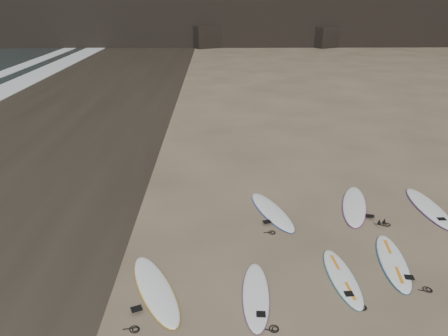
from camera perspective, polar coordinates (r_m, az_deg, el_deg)
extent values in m
plane|color=#897559|center=(11.34, 24.40, -11.75)|extent=(240.00, 240.00, 0.00)
cube|color=#383026|center=(21.02, -24.27, 3.57)|extent=(12.00, 200.00, 0.01)
cube|color=black|center=(55.13, 12.69, 16.39)|extent=(4.23, 4.46, 2.33)
cube|color=black|center=(53.64, -2.66, 16.82)|extent=(4.49, 4.76, 2.49)
ellipsoid|color=white|center=(9.53, 4.18, -16.17)|extent=(0.70, 2.31, 0.08)
ellipsoid|color=white|center=(10.34, 15.18, -13.58)|extent=(0.64, 2.25, 0.08)
ellipsoid|color=white|center=(11.23, 21.20, -11.29)|extent=(0.93, 2.49, 0.09)
ellipsoid|color=white|center=(12.76, 6.28, -5.62)|extent=(1.38, 2.65, 0.09)
ellipsoid|color=white|center=(13.58, 16.66, -4.69)|extent=(1.42, 2.84, 0.10)
ellipsoid|color=white|center=(14.23, 25.22, -4.71)|extent=(0.68, 2.73, 0.10)
ellipsoid|color=white|center=(9.77, -8.94, -15.30)|extent=(1.62, 2.69, 0.10)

